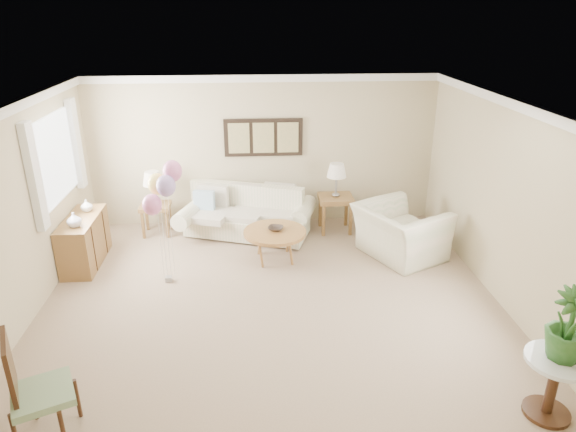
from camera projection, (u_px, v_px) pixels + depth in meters
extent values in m
plane|color=tan|center=(272.00, 309.00, 6.65)|extent=(6.00, 6.00, 0.00)
cube|color=#C0B590|center=(264.00, 151.00, 8.93)|extent=(6.00, 0.04, 2.60)
cube|color=#C0B590|center=(290.00, 387.00, 3.39)|extent=(6.00, 0.04, 2.60)
cube|color=#C0B590|center=(13.00, 223.00, 5.95)|extent=(0.04, 6.00, 2.60)
cube|color=#C0B590|center=(512.00, 209.00, 6.36)|extent=(0.04, 6.00, 2.60)
cube|color=white|center=(270.00, 108.00, 5.67)|extent=(6.00, 6.00, 0.02)
cube|color=white|center=(262.00, 78.00, 8.43)|extent=(6.00, 0.06, 0.12)
cube|color=white|center=(528.00, 109.00, 5.89)|extent=(0.06, 6.00, 0.12)
cube|color=white|center=(55.00, 159.00, 7.21)|extent=(0.04, 1.40, 1.20)
cube|color=white|center=(34.00, 177.00, 6.43)|extent=(0.10, 0.22, 1.40)
cube|color=white|center=(76.00, 144.00, 8.00)|extent=(0.10, 0.22, 1.40)
cube|color=black|center=(263.00, 138.00, 8.81)|extent=(1.35, 0.04, 0.65)
cube|color=#8C8C59|center=(239.00, 138.00, 8.75)|extent=(0.36, 0.02, 0.52)
cube|color=#8C8C59|center=(263.00, 138.00, 8.78)|extent=(0.36, 0.02, 0.52)
cube|color=#8C8C59|center=(288.00, 137.00, 8.81)|extent=(0.36, 0.02, 0.52)
cube|color=beige|center=(247.00, 224.00, 8.73)|extent=(2.18, 1.44, 0.33)
cube|color=beige|center=(247.00, 198.00, 8.87)|extent=(1.97, 0.85, 0.50)
cylinder|color=beige|center=(189.00, 214.00, 8.58)|extent=(0.55, 0.88, 0.29)
cylinder|color=beige|center=(304.00, 211.00, 8.71)|extent=(0.55, 0.88, 0.29)
cube|color=#BFB49F|center=(212.00, 215.00, 8.57)|extent=(0.74, 0.80, 0.11)
cube|color=#BFB49F|center=(247.00, 214.00, 8.61)|extent=(0.74, 0.80, 0.11)
cube|color=#BFB49F|center=(281.00, 213.00, 8.65)|extent=(0.74, 0.80, 0.11)
cube|color=#9BBFD8|center=(204.00, 201.00, 8.63)|extent=(0.35, 0.11, 0.35)
cube|color=#E8C551|center=(284.00, 199.00, 8.72)|extent=(0.35, 0.11, 0.35)
cube|color=#3C3121|center=(293.00, 203.00, 8.69)|extent=(0.31, 0.09, 0.31)
cube|color=beige|center=(248.00, 234.00, 8.80)|extent=(1.83, 0.73, 0.04)
cube|color=olive|center=(155.00, 206.00, 8.67)|extent=(0.49, 0.45, 0.07)
cube|color=olive|center=(143.00, 225.00, 8.59)|extent=(0.04, 0.04, 0.47)
cube|color=olive|center=(167.00, 225.00, 8.62)|extent=(0.04, 0.04, 0.47)
cube|color=olive|center=(147.00, 217.00, 8.93)|extent=(0.04, 0.04, 0.47)
cube|color=olive|center=(170.00, 217.00, 8.95)|extent=(0.04, 0.04, 0.47)
cube|color=olive|center=(336.00, 199.00, 8.77)|extent=(0.58, 0.53, 0.08)
cube|color=olive|center=(323.00, 221.00, 8.68)|extent=(0.05, 0.05, 0.55)
cube|color=olive|center=(350.00, 220.00, 8.71)|extent=(0.05, 0.05, 0.55)
cube|color=olive|center=(320.00, 212.00, 9.07)|extent=(0.05, 0.05, 0.55)
cube|color=olive|center=(346.00, 211.00, 9.10)|extent=(0.05, 0.05, 0.55)
cylinder|color=gray|center=(155.00, 203.00, 8.65)|extent=(0.14, 0.14, 0.06)
cylinder|color=gray|center=(154.00, 193.00, 8.58)|extent=(0.04, 0.04, 0.29)
cone|color=silver|center=(152.00, 178.00, 8.48)|extent=(0.33, 0.33, 0.23)
cylinder|color=gray|center=(336.00, 195.00, 8.74)|extent=(0.14, 0.14, 0.06)
cylinder|color=gray|center=(336.00, 185.00, 8.68)|extent=(0.04, 0.04, 0.29)
cone|color=silver|center=(337.00, 170.00, 8.58)|extent=(0.33, 0.33, 0.23)
cylinder|color=#A6783A|center=(275.00, 232.00, 7.78)|extent=(0.96, 0.96, 0.05)
cylinder|color=#A6783A|center=(289.00, 240.00, 8.10)|extent=(0.04, 0.04, 0.43)
cylinder|color=#A6783A|center=(260.00, 241.00, 8.07)|extent=(0.04, 0.04, 0.43)
cylinder|color=#A6783A|center=(261.00, 254.00, 7.65)|extent=(0.04, 0.04, 0.43)
cylinder|color=#A6783A|center=(291.00, 253.00, 7.68)|extent=(0.04, 0.04, 0.43)
imported|color=#322720|center=(276.00, 228.00, 7.78)|extent=(0.29, 0.29, 0.06)
imported|color=beige|center=(400.00, 232.00, 7.93)|extent=(1.52, 1.59, 0.80)
cylinder|color=silver|center=(559.00, 360.00, 4.70)|extent=(0.60, 0.60, 0.04)
cylinder|color=#3A240F|center=(552.00, 388.00, 4.82)|extent=(0.10, 0.10, 0.60)
cylinder|color=#3A240F|center=(546.00, 413.00, 4.94)|extent=(0.44, 0.44, 0.01)
imported|color=#1E511A|center=(569.00, 325.00, 4.58)|extent=(0.45, 0.45, 0.69)
cube|color=gray|center=(43.00, 394.00, 4.53)|extent=(0.67, 0.67, 0.07)
cylinder|color=#3A240F|center=(63.00, 431.00, 4.45)|extent=(0.04, 0.04, 0.42)
cylinder|color=#3A240F|center=(33.00, 401.00, 4.80)|extent=(0.04, 0.04, 0.42)
cylinder|color=#3A240F|center=(77.00, 398.00, 4.83)|extent=(0.04, 0.04, 0.42)
cube|color=#3A240F|center=(9.00, 367.00, 4.40)|extent=(0.24, 0.46, 0.56)
cube|color=olive|center=(84.00, 241.00, 7.71)|extent=(0.45, 1.20, 0.74)
cube|color=#3A240F|center=(79.00, 250.00, 7.43)|extent=(0.46, 0.02, 0.70)
cube|color=#3A240F|center=(90.00, 233.00, 7.98)|extent=(0.46, 0.02, 0.70)
imported|color=silver|center=(74.00, 220.00, 7.23)|extent=(0.27, 0.27, 0.21)
imported|color=silver|center=(86.00, 206.00, 7.79)|extent=(0.23, 0.23, 0.18)
cube|color=gray|center=(169.00, 279.00, 7.31)|extent=(0.09, 0.09, 0.07)
ellipsoid|color=pink|center=(152.00, 205.00, 6.74)|extent=(0.26, 0.26, 0.29)
cylinder|color=silver|center=(161.00, 247.00, 7.05)|extent=(0.01, 0.01, 1.00)
ellipsoid|color=#9E80C3|center=(166.00, 186.00, 6.72)|extent=(0.26, 0.26, 0.29)
cylinder|color=silver|center=(168.00, 238.00, 7.04)|extent=(0.01, 0.01, 1.24)
ellipsoid|color=#FFE367|center=(157.00, 184.00, 6.88)|extent=(0.26, 0.26, 0.29)
cylinder|color=silver|center=(164.00, 236.00, 7.11)|extent=(0.01, 0.01, 1.21)
ellipsoid|color=pink|center=(172.00, 171.00, 6.81)|extent=(0.26, 0.26, 0.29)
cylinder|color=silver|center=(171.00, 231.00, 7.08)|extent=(0.01, 0.01, 1.39)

